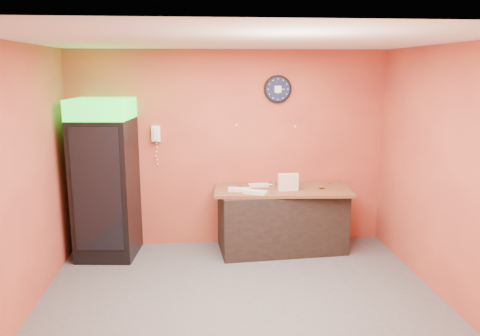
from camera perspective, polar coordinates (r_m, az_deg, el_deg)
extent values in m
plane|color=#47474C|center=(5.28, 0.33, -16.62)|extent=(4.50, 4.50, 0.00)
cube|color=#C05836|center=(6.73, -1.29, 2.31)|extent=(4.50, 0.02, 2.80)
cube|color=#C05836|center=(5.08, -25.81, -2.07)|extent=(0.02, 4.00, 2.80)
cube|color=#C05836|center=(5.47, 24.55, -1.04)|extent=(0.02, 4.00, 2.80)
cube|color=white|center=(4.65, 0.37, 15.33)|extent=(4.50, 4.00, 0.02)
cube|color=black|center=(6.58, -15.99, -2.44)|extent=(0.83, 0.83, 1.89)
cube|color=#1BEB2F|center=(6.41, -16.55, 6.94)|extent=(0.83, 0.83, 0.27)
cube|color=black|center=(6.20, -16.30, -2.58)|extent=(0.62, 0.09, 1.62)
cube|color=black|center=(6.68, 5.10, -6.38)|extent=(1.78, 0.89, 0.86)
cylinder|color=black|center=(6.69, 4.61, 9.57)|extent=(0.39, 0.05, 0.39)
cylinder|color=#0F1433|center=(6.67, 4.65, 9.56)|extent=(0.34, 0.01, 0.34)
cube|color=white|center=(6.66, 4.66, 9.55)|extent=(0.10, 0.00, 0.10)
cube|color=white|center=(6.66, -10.20, 4.15)|extent=(0.12, 0.07, 0.22)
cube|color=white|center=(6.61, -10.24, 4.09)|extent=(0.05, 0.04, 0.18)
cube|color=brown|center=(6.55, 5.18, -2.62)|extent=(1.93, 0.95, 0.04)
cube|color=beige|center=(6.42, 5.86, -2.47)|extent=(0.28, 0.11, 0.06)
cube|color=beige|center=(6.41, 5.87, -1.97)|extent=(0.28, 0.11, 0.06)
cube|color=beige|center=(6.40, 5.89, -1.47)|extent=(0.28, 0.11, 0.06)
cube|color=beige|center=(6.38, 5.90, -0.96)|extent=(0.28, 0.11, 0.06)
cube|color=silver|center=(6.35, -0.10, -2.64)|extent=(0.32, 0.18, 0.04)
cube|color=silver|center=(6.22, 1.89, -2.96)|extent=(0.33, 0.25, 0.04)
cube|color=silver|center=(6.60, 2.28, -2.10)|extent=(0.28, 0.13, 0.04)
cylinder|color=silver|center=(6.68, 4.20, -1.85)|extent=(0.07, 0.07, 0.07)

